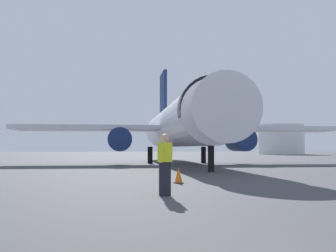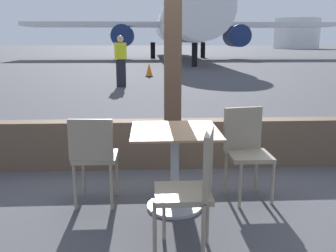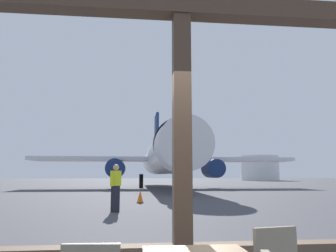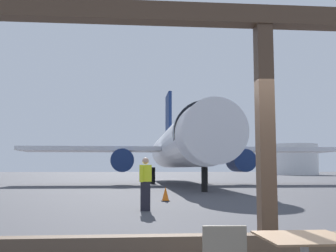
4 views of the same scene
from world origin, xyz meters
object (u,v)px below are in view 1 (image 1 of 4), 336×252
Objects in this scene: airplane at (180,125)px; ground_crew_worker at (165,164)px; fuel_storage_tank at (281,139)px.

airplane is 22.18m from ground_crew_worker.
ground_crew_worker is (-3.84, -21.71, -2.41)m from airplane.
fuel_storage_tank is at bearing 64.65° from ground_crew_worker.
ground_crew_worker is at bearing -100.02° from airplane.
fuel_storage_tank reaches higher than ground_crew_worker.
airplane is 3.00× the size of fuel_storage_tank.
fuel_storage_tank is at bearing 58.85° from airplane.
airplane is 57.69m from fuel_storage_tank.
fuel_storage_tank is (33.68, 71.09, 2.31)m from ground_crew_worker.
airplane reaches higher than fuel_storage_tank.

